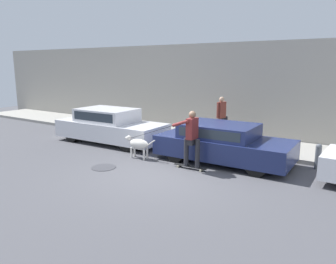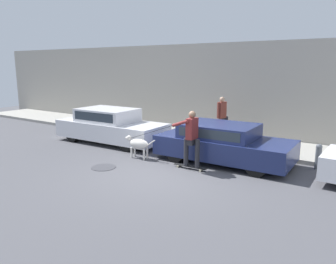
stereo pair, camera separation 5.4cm
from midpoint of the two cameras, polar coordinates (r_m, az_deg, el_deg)
ground_plane at (r=9.23m, az=-1.26°, el=-7.40°), size 36.00×36.00×0.00m
back_wall at (r=14.00m, az=12.88°, el=7.02°), size 32.00×0.30×3.92m
sidewalk_curb at (r=12.97m, az=10.20°, el=-1.68°), size 30.00×2.52×0.14m
parked_car_0 at (r=13.03m, az=-9.86°, el=0.97°), size 4.51×1.85×1.34m
parked_car_1 at (r=10.37m, az=9.68°, el=-1.97°), size 4.22×1.93×1.21m
dog at (r=10.73m, az=-5.02°, el=-2.12°), size 1.18×0.35×0.72m
skateboarder at (r=9.44m, az=4.26°, el=-0.79°), size 2.91×0.58×1.73m
pedestrian_with_bag at (r=12.90m, az=9.49°, el=2.80°), size 0.26×0.62×1.67m
manhole_cover at (r=10.00m, az=-11.01°, el=-6.06°), size 0.72×0.72×0.01m
fire_hydrant at (r=10.51m, az=24.85°, el=-3.83°), size 0.18×0.18×0.77m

